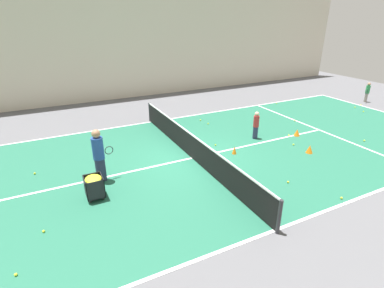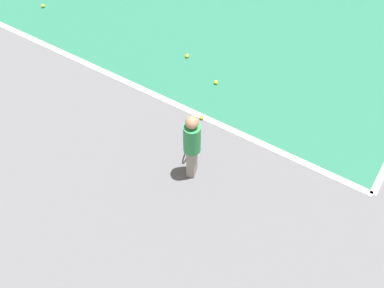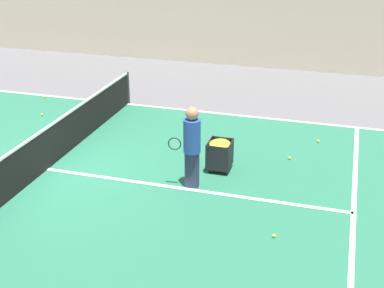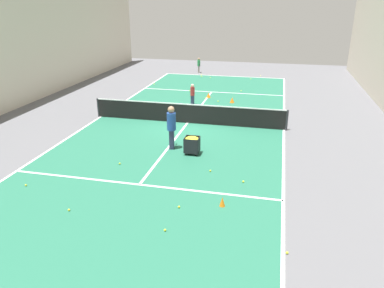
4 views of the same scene
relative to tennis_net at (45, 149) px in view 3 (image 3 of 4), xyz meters
The scene contains 14 objects.
ground_plane 0.51m from the tennis_net, ahead, with size 39.33×39.33×0.00m, color #5B5B60.
court_playing_area 0.51m from the tennis_net, ahead, with size 9.39×24.72×0.00m.
line_sideline_left 4.72m from the tennis_net, behind, with size 0.10×24.72×0.00m, color white.
line_service_far 6.82m from the tennis_net, 90.00° to the left, with size 9.39×0.10×0.00m, color white.
line_centre_service 0.51m from the tennis_net, ahead, with size 0.10×13.59×0.00m, color white.
tennis_net is the anchor object (origin of this frame).
coach_at_net 3.47m from the tennis_net, 92.78° to the left, with size 0.40×0.70×1.81m.
ball_cart 3.96m from the tennis_net, 106.29° to the left, with size 0.58×0.52×0.72m.
tennis_ball_10 5.71m from the tennis_net, 111.98° to the left, with size 0.07×0.07×0.07m, color yellow.
tennis_ball_12 5.60m from the tennis_net, 76.53° to the left, with size 0.07×0.07×0.07m, color yellow.
tennis_ball_16 2.32m from the tennis_net, 152.95° to the right, with size 0.07×0.07×0.07m, color yellow.
tennis_ball_20 5.28m from the tennis_net, 148.49° to the right, with size 0.07×0.07×0.07m, color yellow.
tennis_ball_21 3.68m from the tennis_net, 147.06° to the right, with size 0.07×0.07×0.07m, color yellow.
tennis_ball_27 6.77m from the tennis_net, 119.93° to the left, with size 0.07×0.07×0.07m, color yellow.
Camera 3 is at (9.60, 6.34, 5.47)m, focal length 50.00 mm.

